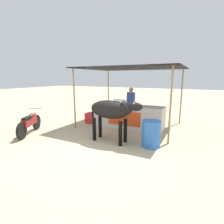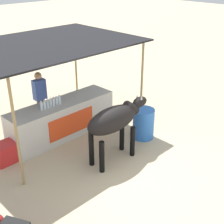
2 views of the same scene
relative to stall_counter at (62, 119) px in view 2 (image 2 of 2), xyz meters
The scene contains 8 objects.
ground_plane 2.25m from the stall_counter, 90.00° to the right, with size 60.00×60.00×0.00m, color tan.
stall_counter is the anchor object (origin of this frame).
stall_awning 1.95m from the stall_counter, 90.00° to the left, with size 4.20×3.20×2.50m.
water_bottle_row 0.69m from the stall_counter, behind, with size 0.61×0.07×0.25m.
vendor_behind_counter 0.85m from the stall_counter, 102.03° to the left, with size 0.34×0.22×1.65m.
cooler_box 1.73m from the stall_counter, behind, with size 0.60×0.44×0.48m, color red.
water_barrel 2.18m from the stall_counter, 48.21° to the right, with size 0.57×0.57×0.82m, color blue.
cow 1.90m from the stall_counter, 84.64° to the right, with size 1.83×0.56×1.44m.
Camera 2 is at (-4.28, -4.06, 4.29)m, focal length 50.00 mm.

